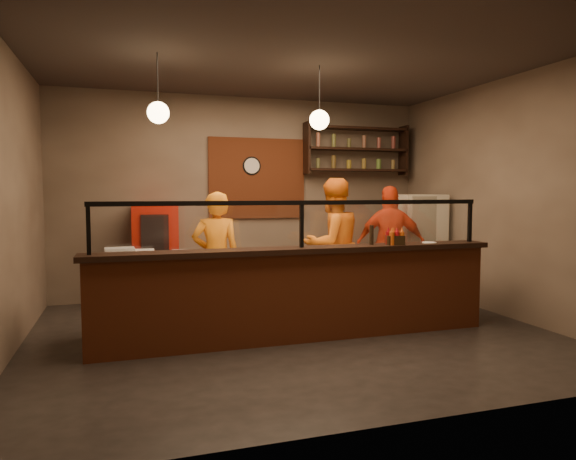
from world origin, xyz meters
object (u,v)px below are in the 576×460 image
object	(u,v)px
cook_right	(391,245)
fridge	(419,246)
wall_clock	(252,166)
cook_left	(216,258)
cook_mid	(332,245)
pizza_dough	(344,253)
pepper_mill	(371,235)
condiment_caddy	(395,240)
red_cooler	(157,253)

from	to	relation	value
cook_right	fridge	world-z (taller)	cook_right
wall_clock	cook_left	bearing A→B (deg)	-117.79
wall_clock	fridge	xyz separation A→B (m)	(2.50, -1.00, -1.28)
wall_clock	cook_mid	size ratio (longest dim) A/B	0.16
wall_clock	pizza_dough	bearing A→B (deg)	-73.88
cook_left	cook_mid	size ratio (longest dim) A/B	0.90
cook_left	cook_right	world-z (taller)	cook_right
cook_left	pepper_mill	world-z (taller)	cook_left
fridge	condiment_caddy	distance (m)	2.34
fridge	pizza_dough	size ratio (longest dim) A/B	3.31
cook_right	pizza_dough	distance (m)	1.49
cook_mid	red_cooler	distance (m)	2.63
wall_clock	red_cooler	distance (m)	2.06
fridge	pepper_mill	bearing A→B (deg)	-127.93
cook_left	condiment_caddy	size ratio (longest dim) A/B	8.56
fridge	cook_right	bearing A→B (deg)	-148.13
wall_clock	pizza_dough	xyz separation A→B (m)	(0.65, -2.23, -1.19)
wall_clock	cook_right	world-z (taller)	wall_clock
cook_left	cook_mid	distance (m)	1.68
wall_clock	cook_left	distance (m)	2.26
cook_left	pizza_dough	xyz separation A→B (m)	(1.52, -0.57, 0.07)
pepper_mill	red_cooler	bearing A→B (deg)	133.81
cook_mid	pepper_mill	size ratio (longest dim) A/B	8.17
cook_mid	pepper_mill	xyz separation A→B (m)	(-0.01, -1.22, 0.24)
condiment_caddy	pepper_mill	distance (m)	0.28
pepper_mill	wall_clock	bearing A→B (deg)	105.99
cook_mid	pizza_dough	xyz separation A→B (m)	(-0.15, -0.72, -0.03)
cook_mid	cook_right	distance (m)	1.04
cook_right	pepper_mill	bearing A→B (deg)	71.95
cook_right	cook_mid	bearing A→B (deg)	29.04
cook_left	red_cooler	distance (m)	1.51
cook_right	pepper_mill	distance (m)	1.77
fridge	condiment_caddy	bearing A→B (deg)	-121.86
wall_clock	fridge	size ratio (longest dim) A/B	0.18
wall_clock	cook_right	xyz separation A→B (m)	(1.82, -1.32, -1.21)
red_cooler	wall_clock	bearing A→B (deg)	16.65
condiment_caddy	fridge	bearing A→B (deg)	51.18
cook_right	fridge	distance (m)	0.75
fridge	red_cooler	size ratio (longest dim) A/B	1.07
fridge	red_cooler	distance (m)	4.10
pepper_mill	fridge	bearing A→B (deg)	45.10
cook_right	cook_left	bearing A→B (deg)	25.60
cook_mid	pepper_mill	bearing A→B (deg)	76.30
cook_left	red_cooler	xyz separation A→B (m)	(-0.66, 1.35, -0.08)
cook_right	pepper_mill	size ratio (longest dim) A/B	7.73
cook_mid	fridge	size ratio (longest dim) A/B	1.14
fridge	pepper_mill	world-z (taller)	fridge
cook_right	red_cooler	size ratio (longest dim) A/B	1.16
cook_mid	condiment_caddy	world-z (taller)	cook_mid
cook_mid	cook_right	xyz separation A→B (m)	(1.03, 0.19, -0.05)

